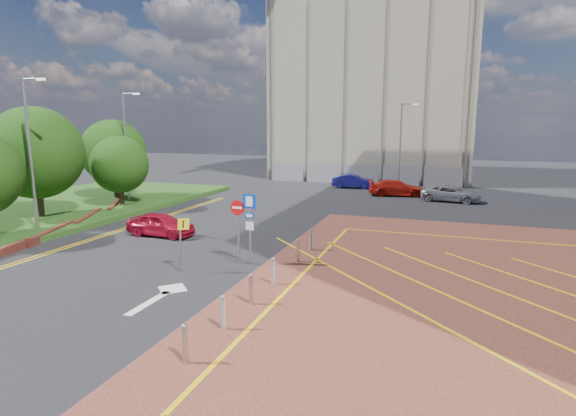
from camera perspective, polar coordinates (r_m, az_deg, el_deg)
The scene contains 18 objects.
ground at distance 18.73m, azimuth -7.44°, elevation -7.86°, with size 140.00×140.00×0.00m, color black.
grass_bed at distance 34.51m, azimuth -30.31°, elevation -0.57°, with size 14.00×32.00×0.30m, color #264616.
retaining_wall at distance 27.31m, azimuth -28.17°, elevation -2.80°, with size 6.06×20.33×0.40m.
tree_b at distance 31.53m, azimuth -29.38°, elevation 6.11°, with size 5.60×5.60×6.74m.
tree_c at distance 33.79m, azimuth -20.61°, elevation 5.19°, with size 4.00×4.00×4.90m.
tree_d at distance 37.97m, azimuth -21.28°, elevation 6.66°, with size 5.00×5.00×6.08m.
lamp_left_near at distance 27.22m, azimuth -29.86°, elevation 6.52°, with size 1.53×0.16×8.00m.
lamp_left_far at distance 35.84m, azimuth -19.85°, elevation 7.84°, with size 1.53×0.16×8.00m.
lamp_back at distance 44.07m, azimuth 14.18°, elevation 8.09°, with size 1.53×0.16×8.00m.
sign_cluster at distance 18.96m, azimuth -5.44°, elevation -1.48°, with size 1.17×0.12×3.20m.
warning_sign at distance 18.49m, azimuth -13.40°, elevation -3.69°, with size 0.53×0.37×2.24m.
bollard_row at distance 16.23m, azimuth -2.79°, elevation -8.91°, with size 0.14×11.14×0.90m.
construction_building at distance 56.69m, azimuth 11.39°, elevation 15.34°, with size 21.20×19.20×22.00m, color gray.
construction_fence at distance 46.66m, azimuth 10.45°, elevation 4.19°, with size 21.60×0.06×2.00m, color gray.
car_red_left at distance 25.11m, azimuth -15.84°, elevation -2.00°, with size 1.50×3.73×1.27m, color #B40F29.
car_blue_back at distance 43.54m, azimuth 8.27°, elevation 3.37°, with size 1.39×3.98×1.31m, color navy.
car_red_back at distance 39.35m, azimuth 13.63°, elevation 2.50°, with size 1.91×4.69×1.36m, color red.
car_silver_back at distance 37.58m, azimuth 19.98°, elevation 1.73°, with size 2.07×4.49×1.25m, color #A2A2A9.
Camera 1 is at (8.09, -15.86, 5.80)m, focal length 28.00 mm.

